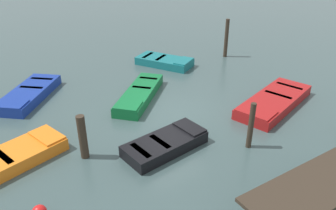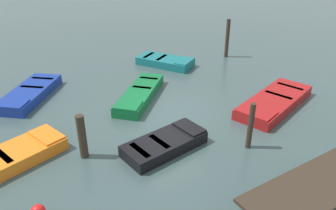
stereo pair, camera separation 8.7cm
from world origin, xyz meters
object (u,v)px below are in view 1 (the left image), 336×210
(rowboat_orange, at_px, (13,157))
(dock_segment, at_px, (321,186))
(rowboat_black, at_px, (166,143))
(mooring_piling_mid_right, at_px, (83,137))
(mooring_piling_far_left, at_px, (226,38))
(rowboat_green, at_px, (139,94))
(rowboat_teal, at_px, (165,61))
(rowboat_red, at_px, (274,101))
(mooring_piling_near_left, at_px, (251,126))
(rowboat_blue, at_px, (29,94))

(rowboat_orange, bearing_deg, dock_segment, -62.26)
(rowboat_black, distance_m, mooring_piling_mid_right, 2.64)
(mooring_piling_mid_right, height_order, mooring_piling_far_left, mooring_piling_far_left)
(dock_segment, xyz_separation_m, rowboat_green, (0.73, -8.09, -0.60))
(rowboat_teal, xyz_separation_m, mooring_piling_far_left, (-3.65, 0.67, 0.86))
(rowboat_red, xyz_separation_m, rowboat_orange, (9.68, -1.72, 0.00))
(rowboat_black, bearing_deg, rowboat_green, 67.30)
(rowboat_black, bearing_deg, dock_segment, -75.09)
(rowboat_teal, height_order, mooring_piling_near_left, mooring_piling_near_left)
(mooring_piling_mid_right, relative_size, mooring_piling_far_left, 0.69)
(dock_segment, relative_size, rowboat_teal, 1.37)
(dock_segment, bearing_deg, mooring_piling_far_left, -119.86)
(rowboat_green, relative_size, rowboat_blue, 0.98)
(rowboat_red, relative_size, rowboat_orange, 1.31)
(rowboat_black, distance_m, mooring_piling_near_left, 2.82)
(dock_segment, distance_m, rowboat_red, 5.80)
(rowboat_blue, bearing_deg, rowboat_green, 97.45)
(dock_segment, height_order, rowboat_red, dock_segment)
(dock_segment, bearing_deg, mooring_piling_near_left, -101.38)
(rowboat_orange, distance_m, mooring_piling_mid_right, 2.22)
(mooring_piling_mid_right, bearing_deg, rowboat_black, 156.92)
(mooring_piling_near_left, bearing_deg, dock_segment, 78.27)
(mooring_piling_near_left, bearing_deg, rowboat_blue, -55.28)
(rowboat_red, xyz_separation_m, mooring_piling_near_left, (2.95, 1.56, 0.60))
(rowboat_red, bearing_deg, rowboat_green, -56.48)
(dock_segment, bearing_deg, rowboat_black, -67.57)
(rowboat_red, bearing_deg, mooring_piling_far_left, -129.74)
(rowboat_black, relative_size, mooring_piling_mid_right, 1.96)
(dock_segment, xyz_separation_m, rowboat_teal, (-2.33, -10.93, -0.60))
(rowboat_blue, bearing_deg, mooring_piling_mid_right, 46.34)
(rowboat_orange, height_order, rowboat_blue, same)
(rowboat_red, xyz_separation_m, mooring_piling_mid_right, (7.71, -0.83, 0.53))
(rowboat_teal, bearing_deg, rowboat_blue, -117.74)
(rowboat_green, xyz_separation_m, mooring_piling_mid_right, (3.42, 2.72, 0.53))
(dock_segment, distance_m, mooring_piling_far_left, 11.88)
(rowboat_teal, xyz_separation_m, rowboat_orange, (8.44, 4.68, -0.00))
(rowboat_orange, bearing_deg, rowboat_red, -26.65)
(mooring_piling_far_left, bearing_deg, mooring_piling_near_left, 53.65)
(rowboat_red, height_order, mooring_piling_far_left, mooring_piling_far_left)
(rowboat_teal, bearing_deg, rowboat_orange, -90.98)
(rowboat_teal, relative_size, rowboat_orange, 0.94)
(rowboat_red, bearing_deg, mooring_piling_near_left, 10.90)
(rowboat_teal, xyz_separation_m, rowboat_red, (-1.24, 6.39, -0.00))
(rowboat_black, height_order, rowboat_blue, same)
(dock_segment, height_order, rowboat_black, dock_segment)
(rowboat_teal, distance_m, rowboat_red, 6.51)
(mooring_piling_near_left, bearing_deg, rowboat_black, -29.90)
(rowboat_black, distance_m, mooring_piling_far_left, 9.77)
(dock_segment, bearing_deg, rowboat_orange, -45.32)
(rowboat_green, height_order, mooring_piling_far_left, mooring_piling_far_left)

